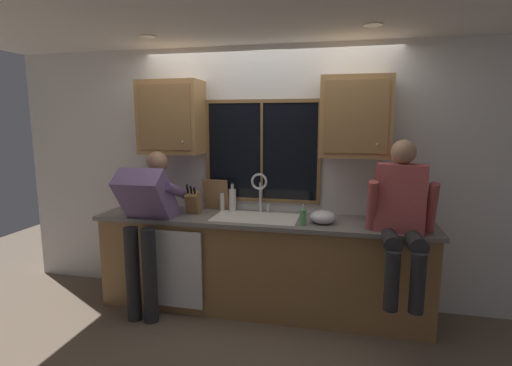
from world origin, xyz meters
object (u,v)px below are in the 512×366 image
at_px(bottle_tall_clear, 222,201).
at_px(soap_dispenser, 303,217).
at_px(cutting_board, 216,195).
at_px(bottle_green_glass, 232,199).
at_px(person_standing, 147,216).
at_px(knife_block, 193,203).
at_px(mixing_bowl, 323,217).
at_px(person_sitting_on_counter, 402,212).

bearing_deg(bottle_tall_clear, soap_dispenser, -24.42).
relative_size(cutting_board, bottle_tall_clear, 1.36).
bearing_deg(bottle_green_glass, cutting_board, 179.95).
relative_size(person_standing, knife_block, 4.78).
distance_m(mixing_bowl, bottle_green_glass, 0.97).
relative_size(bottle_green_glass, bottle_tall_clear, 1.22).
xyz_separation_m(knife_block, bottle_tall_clear, (0.23, 0.20, -0.01)).
height_order(person_standing, person_sitting_on_counter, person_sitting_on_counter).
distance_m(person_standing, mixing_bowl, 1.62).
xyz_separation_m(cutting_board, bottle_tall_clear, (0.07, -0.00, -0.06)).
bearing_deg(soap_dispenser, bottle_green_glass, 152.40).
bearing_deg(person_sitting_on_counter, mixing_bowl, 161.87).
relative_size(mixing_bowl, bottle_tall_clear, 1.00).
xyz_separation_m(person_sitting_on_counter, bottle_tall_clear, (-1.67, 0.48, -0.09)).
bearing_deg(mixing_bowl, bottle_green_glass, 163.25).
height_order(cutting_board, soap_dispenser, cutting_board).
distance_m(knife_block, cutting_board, 0.27).
distance_m(person_sitting_on_counter, cutting_board, 1.80).
bearing_deg(bottle_tall_clear, mixing_bowl, -14.92).
bearing_deg(person_standing, person_sitting_on_counter, 0.82).
height_order(knife_block, soap_dispenser, knife_block).
bearing_deg(bottle_green_glass, bottle_tall_clear, -178.60).
height_order(person_standing, bottle_tall_clear, person_standing).
xyz_separation_m(knife_block, bottle_green_glass, (0.34, 0.20, 0.01)).
distance_m(person_sitting_on_counter, bottle_tall_clear, 1.74).
relative_size(cutting_board, mixing_bowl, 1.36).
bearing_deg(person_sitting_on_counter, cutting_board, 164.35).
bearing_deg(bottle_tall_clear, cutting_board, 177.56).
height_order(person_sitting_on_counter, knife_block, person_sitting_on_counter).
xyz_separation_m(knife_block, cutting_board, (0.16, 0.20, 0.05)).
xyz_separation_m(cutting_board, soap_dispenser, (0.94, -0.40, -0.08)).
relative_size(mixing_bowl, bottle_green_glass, 0.82).
distance_m(knife_block, soap_dispenser, 1.12).
bearing_deg(cutting_board, person_standing, -133.75).
bearing_deg(person_sitting_on_counter, bottle_tall_clear, 163.84).
height_order(person_sitting_on_counter, bottle_green_glass, person_sitting_on_counter).
bearing_deg(knife_block, person_standing, -136.54).
bearing_deg(bottle_tall_clear, person_standing, -137.54).
height_order(person_standing, cutting_board, person_standing).
relative_size(person_standing, cutting_board, 4.75).
relative_size(knife_block, bottle_tall_clear, 1.35).
relative_size(cutting_board, bottle_green_glass, 1.11).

